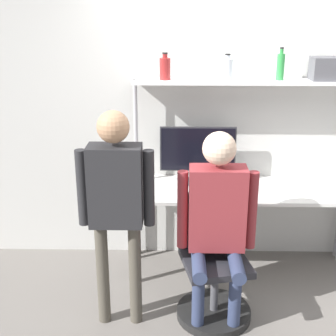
{
  "coord_description": "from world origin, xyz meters",
  "views": [
    {
      "loc": [
        -0.58,
        -3.35,
        2.24
      ],
      "look_at": [
        -0.64,
        -0.16,
        1.12
      ],
      "focal_mm": 50.0,
      "sensor_mm": 36.0,
      "label": 1
    }
  ],
  "objects": [
    {
      "name": "ground_plane",
      "position": [
        0.0,
        0.0,
        0.0
      ],
      "size": [
        12.0,
        12.0,
        0.0
      ],
      "primitive_type": "plane",
      "color": "slate"
    },
    {
      "name": "wall_back",
      "position": [
        0.0,
        0.67,
        1.35
      ],
      "size": [
        8.0,
        0.06,
        2.7
      ],
      "color": "silver",
      "rests_on": "ground_plane"
    },
    {
      "name": "desk",
      "position": [
        0.0,
        0.33,
        0.69
      ],
      "size": [
        1.99,
        0.62,
        0.77
      ],
      "color": "silver",
      "rests_on": "ground_plane"
    },
    {
      "name": "shelf_unit",
      "position": [
        0.0,
        0.49,
        1.44
      ],
      "size": [
        1.89,
        0.27,
        1.66
      ],
      "color": "white",
      "rests_on": "ground_plane"
    },
    {
      "name": "monitor",
      "position": [
        -0.39,
        0.47,
        1.04
      ],
      "size": [
        0.65,
        0.24,
        0.5
      ],
      "color": "#333338",
      "rests_on": "desk"
    },
    {
      "name": "laptop",
      "position": [
        -0.26,
        0.26,
        0.83
      ],
      "size": [
        0.34,
        0.21,
        0.2
      ],
      "color": "silver",
      "rests_on": "desk"
    },
    {
      "name": "cell_phone",
      "position": [
        -0.01,
        0.23,
        0.78
      ],
      "size": [
        0.07,
        0.15,
        0.01
      ],
      "color": "silver",
      "rests_on": "desk"
    },
    {
      "name": "office_chair",
      "position": [
        -0.3,
        -0.32,
        0.29
      ],
      "size": [
        0.56,
        0.56,
        0.94
      ],
      "color": "black",
      "rests_on": "ground_plane"
    },
    {
      "name": "person_seated",
      "position": [
        -0.29,
        -0.36,
        0.86
      ],
      "size": [
        0.57,
        0.48,
        1.44
      ],
      "color": "#2D3856",
      "rests_on": "ground_plane"
    },
    {
      "name": "person_standing",
      "position": [
        -0.99,
        -0.42,
        1.01
      ],
      "size": [
        0.53,
        0.22,
        1.6
      ],
      "color": "#4C473D",
      "rests_on": "ground_plane"
    },
    {
      "name": "bottle_clear",
      "position": [
        -0.17,
        0.49,
        1.75
      ],
      "size": [
        0.09,
        0.09,
        0.21
      ],
      "color": "silver",
      "rests_on": "shelf_unit"
    },
    {
      "name": "bottle_red",
      "position": [
        -0.67,
        0.49,
        1.75
      ],
      "size": [
        0.09,
        0.09,
        0.22
      ],
      "color": "maroon",
      "rests_on": "shelf_unit"
    },
    {
      "name": "bottle_green",
      "position": [
        0.26,
        0.49,
        1.77
      ],
      "size": [
        0.06,
        0.06,
        0.26
      ],
      "color": "#2D8C3F",
      "rests_on": "shelf_unit"
    },
    {
      "name": "storage_box",
      "position": [
        0.63,
        0.49,
        1.75
      ],
      "size": [
        0.24,
        0.19,
        0.18
      ],
      "color": "#4C4C51",
      "rests_on": "shelf_unit"
    }
  ]
}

